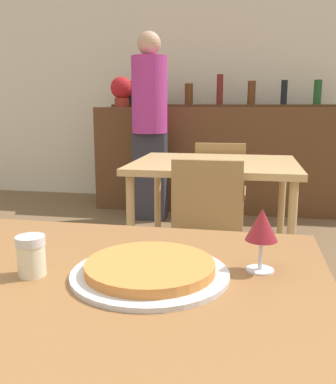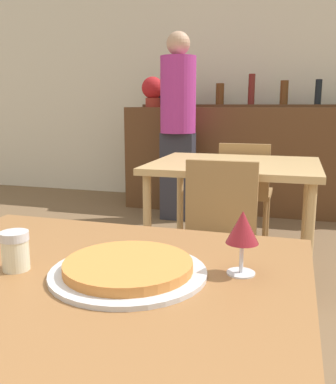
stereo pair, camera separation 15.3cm
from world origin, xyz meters
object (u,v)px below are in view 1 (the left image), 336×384
at_px(wine_glass, 262,227).
at_px(person_standing, 150,120).
at_px(cheese_shaker, 31,256).
at_px(potted_plant, 122,90).
at_px(chair_far_side_back, 220,186).
at_px(pizza_tray, 150,270).
at_px(chair_far_side_front, 204,230).

bearing_deg(wine_glass, person_standing, 108.06).
height_order(cheese_shaker, person_standing, person_standing).
height_order(cheese_shaker, potted_plant, potted_plant).
bearing_deg(person_standing, chair_far_side_back, -44.05).
bearing_deg(chair_far_side_back, pizza_tray, 89.71).
xyz_separation_m(chair_far_side_front, chair_far_side_back, (0.00, 1.23, 0.00)).
distance_m(pizza_tray, person_standing, 3.21).
bearing_deg(cheese_shaker, wine_glass, 13.79).
bearing_deg(pizza_tray, chair_far_side_front, 89.41).
height_order(chair_far_side_front, pizza_tray, chair_far_side_front).
relative_size(chair_far_side_back, person_standing, 0.47).
height_order(pizza_tray, wine_glass, wine_glass).
relative_size(cheese_shaker, person_standing, 0.05).
bearing_deg(chair_far_side_front, chair_far_side_back, 90.00).
bearing_deg(pizza_tray, potted_plant, 107.64).
height_order(chair_far_side_front, cheese_shaker, chair_far_side_front).
bearing_deg(person_standing, chair_far_side_front, -69.18).
distance_m(pizza_tray, wine_glass, 0.29).
distance_m(cheese_shaker, person_standing, 3.20).
height_order(person_standing, wine_glass, person_standing).
relative_size(chair_far_side_front, cheese_shaker, 8.55).
distance_m(chair_far_side_front, chair_far_side_back, 1.23).
bearing_deg(cheese_shaker, person_standing, 97.99).
bearing_deg(pizza_tray, wine_glass, 18.17).
xyz_separation_m(chair_far_side_back, wine_glass, (0.25, -2.32, 0.34)).
relative_size(cheese_shaker, wine_glass, 0.62).
xyz_separation_m(chair_far_side_front, cheese_shaker, (-0.29, -1.22, 0.28)).
bearing_deg(chair_far_side_back, potted_plant, -46.71).
distance_m(chair_far_side_back, pizza_tray, 2.42).
xyz_separation_m(pizza_tray, wine_glass, (0.26, 0.09, 0.10)).
xyz_separation_m(pizza_tray, cheese_shaker, (-0.28, -0.05, 0.03)).
relative_size(chair_far_side_back, wine_glass, 5.31).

